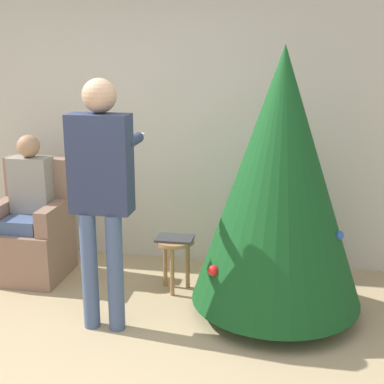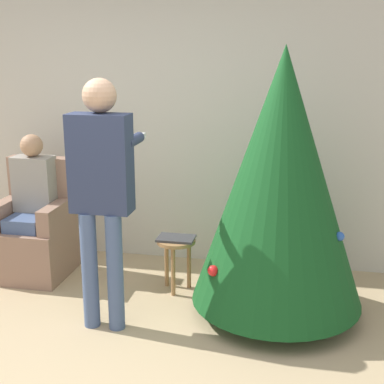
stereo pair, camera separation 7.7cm
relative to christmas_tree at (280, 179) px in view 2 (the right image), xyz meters
name	(u,v)px [view 2 (the right image)]	position (x,y,z in m)	size (l,w,h in m)	color
wall_back	(165,122)	(-1.13, 1.00, 0.27)	(8.00, 0.06, 2.70)	beige
christmas_tree	(280,179)	(0.00, 0.00, 0.00)	(1.31, 1.31, 2.06)	brown
armchair	(36,234)	(-2.20, 0.34, -0.71)	(0.61, 0.63, 1.06)	#93705B
person_seated	(31,199)	(-2.20, 0.31, -0.37)	(0.36, 0.46, 1.29)	#475B84
person_standing	(101,181)	(-1.24, -0.43, 0.03)	(0.45, 0.57, 1.83)	#475B84
side_stool	(176,250)	(-0.86, 0.24, -0.72)	(0.33, 0.33, 0.46)	#A37547
laptop	(176,238)	(-0.86, 0.24, -0.61)	(0.31, 0.21, 0.02)	#38383D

